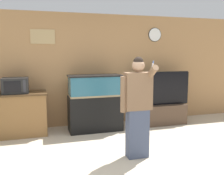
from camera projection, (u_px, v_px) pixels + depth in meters
ground_plane at (120, 172)px, 3.61m from camera, size 18.00×18.00×0.00m
wall_back_paneled at (86, 70)px, 5.85m from camera, size 10.00×0.08×2.60m
counter_island at (15, 114)px, 5.13m from camera, size 1.31×0.60×0.90m
microwave at (15, 85)px, 5.02m from camera, size 0.50×0.37×0.31m
aquarium_on_stand at (95, 103)px, 5.46m from camera, size 1.16×0.50×1.23m
tv_on_stand at (162, 109)px, 5.97m from camera, size 1.35×0.40×1.26m
person_standing at (137, 106)px, 4.01m from camera, size 0.52×0.39×1.65m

